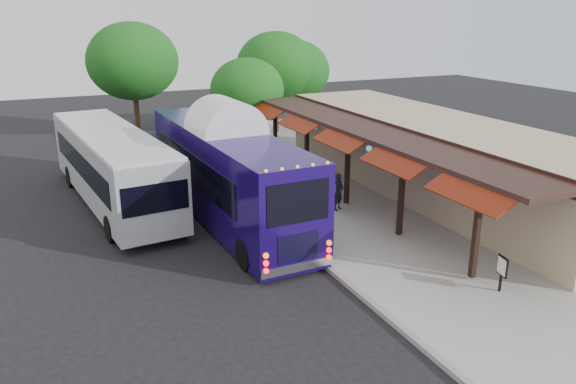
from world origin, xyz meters
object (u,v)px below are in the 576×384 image
ped_a (338,192)px  ped_d (245,148)px  city_bus (112,164)px  ped_b (280,192)px  ped_c (307,182)px  sign_board (502,268)px  coach_bus (227,170)px

ped_a → ped_d: bearing=63.6°
city_bus → ped_d: city_bus is taller
ped_b → ped_c: ped_c is taller
city_bus → ped_a: size_ratio=7.85×
sign_board → ped_c: bearing=112.6°
city_bus → ped_b: city_bus is taller
ped_c → ped_d: bearing=-131.7°
ped_c → ped_b: bearing=-14.6°
ped_a → ped_b: bearing=136.8°
ped_b → sign_board: ped_b is taller
ped_a → sign_board: bearing=-116.1°
city_bus → sign_board: city_bus is taller
coach_bus → ped_a: 4.87m
ped_a → city_bus: bearing=116.8°
ped_a → sign_board: size_ratio=1.40×
coach_bus → sign_board: 11.25m
ped_b → ped_c: bearing=-175.2°
ped_a → ped_b: ped_b is taller
city_bus → ped_d: 8.70m
city_bus → ped_c: city_bus is taller
ped_b → sign_board: (3.39, -9.06, -0.19)m
ped_d → sign_board: size_ratio=1.40×
city_bus → ped_c: bearing=-32.7°
city_bus → ped_a: city_bus is taller
city_bus → ped_a: 10.11m
coach_bus → ped_c: bearing=-0.3°
ped_a → ped_d: size_ratio=1.00×
ped_a → ped_d: 9.19m
coach_bus → city_bus: (-4.04, 4.02, -0.32)m
ped_c → city_bus: bearing=-68.5°
coach_bus → ped_b: size_ratio=6.52×
city_bus → ped_c: (7.74, -3.89, -0.72)m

